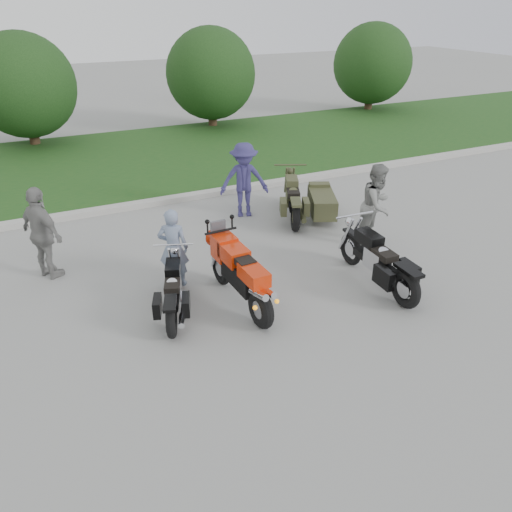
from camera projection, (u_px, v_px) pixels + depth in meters
name	position (u px, v px, depth m)	size (l,w,h in m)	color
ground	(275.00, 314.00, 8.78)	(80.00, 80.00, 0.00)	gray
curb	(174.00, 199.00, 13.56)	(60.00, 0.30, 0.15)	#AFACA5
grass_strip	(138.00, 159.00, 16.89)	(60.00, 8.00, 0.14)	#32541D
tree_mid_left	(23.00, 86.00, 17.45)	(3.60, 3.60, 4.00)	#3F2B1C
tree_mid_right	(211.00, 74.00, 20.10)	(3.60, 3.60, 4.00)	#3F2B1C
tree_far_right	(372.00, 64.00, 23.13)	(3.60, 3.60, 4.00)	#3F2B1C
sportbike_red	(240.00, 274.00, 8.76)	(0.43, 2.31, 1.10)	black
cruiser_left	(174.00, 293.00, 8.63)	(0.84, 2.01, 0.80)	black
cruiser_right	(380.00, 264.00, 9.42)	(0.42, 2.46, 0.95)	black
cruiser_sidecar	(310.00, 202.00, 12.39)	(1.74, 2.27, 0.93)	black
person_stripe	(173.00, 248.00, 9.36)	(0.57, 0.37, 1.56)	gray
person_grey	(377.00, 205.00, 10.89)	(0.89, 0.70, 1.84)	gray
person_denim	(244.00, 180.00, 12.33)	(1.21, 0.69, 1.87)	navy
person_back	(43.00, 234.00, 9.56)	(1.09, 0.46, 1.87)	gray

